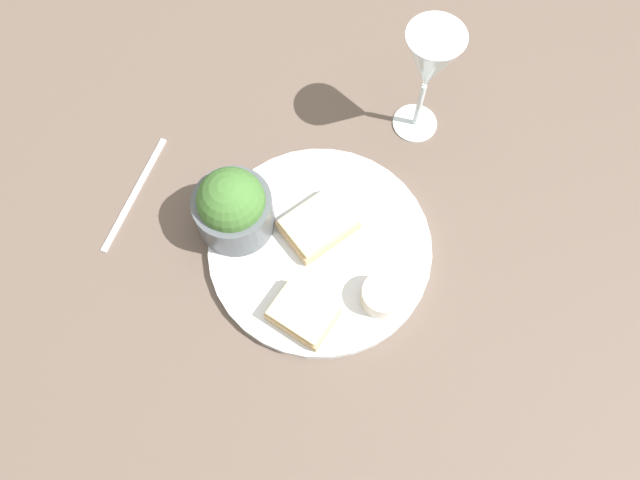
# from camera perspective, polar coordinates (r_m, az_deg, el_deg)

# --- Properties ---
(ground_plane) EXTENTS (4.00, 4.00, 0.00)m
(ground_plane) POSITION_cam_1_polar(r_m,az_deg,el_deg) (0.83, 0.00, -0.90)
(ground_plane) COLOR brown
(dinner_plate) EXTENTS (0.29, 0.29, 0.01)m
(dinner_plate) POSITION_cam_1_polar(r_m,az_deg,el_deg) (0.82, 0.00, -0.72)
(dinner_plate) COLOR silver
(dinner_plate) RESTS_ON ground_plane
(salad_bowl) EXTENTS (0.10, 0.10, 0.11)m
(salad_bowl) POSITION_cam_1_polar(r_m,az_deg,el_deg) (0.79, -7.98, 3.04)
(salad_bowl) COLOR #4C5156
(salad_bowl) RESTS_ON dinner_plate
(sauce_ramekin) EXTENTS (0.05, 0.05, 0.03)m
(sauce_ramekin) POSITION_cam_1_polar(r_m,az_deg,el_deg) (0.78, 5.73, -5.03)
(sauce_ramekin) COLOR beige
(sauce_ramekin) RESTS_ON dinner_plate
(cheese_toast_near) EXTENTS (0.11, 0.10, 0.03)m
(cheese_toast_near) POSITION_cam_1_polar(r_m,az_deg,el_deg) (0.81, -0.41, 1.39)
(cheese_toast_near) COLOR tan
(cheese_toast_near) RESTS_ON dinner_plate
(cheese_toast_far) EXTENTS (0.10, 0.09, 0.03)m
(cheese_toast_far) POSITION_cam_1_polar(r_m,az_deg,el_deg) (0.77, -1.59, -6.74)
(cheese_toast_far) COLOR tan
(cheese_toast_far) RESTS_ON dinner_plate
(wine_glass) EXTENTS (0.07, 0.07, 0.19)m
(wine_glass) POSITION_cam_1_polar(r_m,az_deg,el_deg) (0.82, 9.98, 15.48)
(wine_glass) COLOR silver
(wine_glass) RESTS_ON ground_plane
(fork) EXTENTS (0.09, 0.17, 0.01)m
(fork) POSITION_cam_1_polar(r_m,az_deg,el_deg) (0.90, -16.60, 4.14)
(fork) COLOR silver
(fork) RESTS_ON ground_plane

